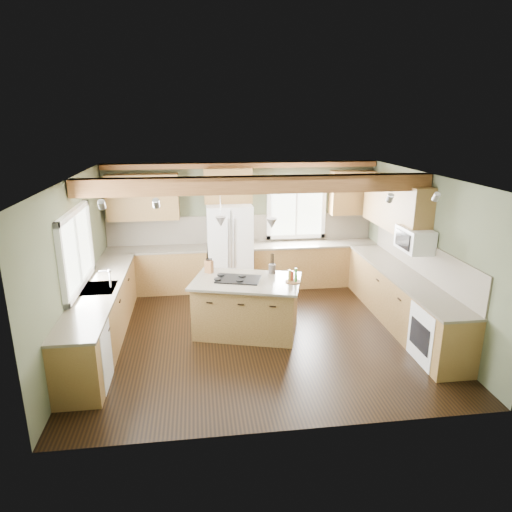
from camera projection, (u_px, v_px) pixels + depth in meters
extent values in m
plane|color=black|center=(258.00, 333.00, 7.63)|extent=(5.60, 5.60, 0.00)
plane|color=silver|center=(258.00, 177.00, 6.87)|extent=(5.60, 5.60, 0.00)
plane|color=#50563D|center=(242.00, 224.00, 9.62)|extent=(5.60, 0.00, 5.60)
plane|color=#50563D|center=(75.00, 266.00, 6.90)|extent=(0.00, 5.00, 5.00)
plane|color=#50563D|center=(424.00, 253.00, 7.60)|extent=(0.00, 5.00, 5.00)
cube|color=#553118|center=(257.00, 185.00, 7.00)|extent=(5.55, 0.26, 0.26)
cube|color=#553118|center=(242.00, 165.00, 9.17)|extent=(5.55, 0.20, 0.10)
cube|color=brown|center=(242.00, 229.00, 9.63)|extent=(5.58, 0.03, 0.58)
cube|color=brown|center=(422.00, 257.00, 7.67)|extent=(0.03, 3.70, 0.58)
cube|color=brown|center=(157.00, 271.00, 9.36)|extent=(2.02, 0.60, 0.88)
cube|color=brown|center=(156.00, 249.00, 9.23)|extent=(2.06, 0.64, 0.04)
cube|color=brown|center=(313.00, 264.00, 9.77)|extent=(2.62, 0.60, 0.88)
cube|color=brown|center=(314.00, 244.00, 9.64)|extent=(2.66, 0.64, 0.04)
cube|color=brown|center=(102.00, 316.00, 7.23)|extent=(0.60, 3.70, 0.88)
cube|color=brown|center=(99.00, 289.00, 7.10)|extent=(0.64, 3.74, 0.04)
cube|color=brown|center=(401.00, 300.00, 7.86)|extent=(0.60, 3.70, 0.88)
cube|color=brown|center=(404.00, 275.00, 7.73)|extent=(0.64, 3.74, 0.04)
cube|color=brown|center=(143.00, 197.00, 9.02)|extent=(1.40, 0.35, 0.90)
cube|color=brown|center=(228.00, 185.00, 9.17)|extent=(0.96, 0.35, 0.70)
cube|color=brown|center=(395.00, 205.00, 8.24)|extent=(0.35, 2.20, 0.90)
cube|color=brown|center=(352.00, 193.00, 9.55)|extent=(0.90, 0.35, 0.90)
cube|color=white|center=(76.00, 250.00, 6.88)|extent=(0.04, 1.60, 1.05)
cube|color=white|center=(296.00, 211.00, 9.67)|extent=(1.10, 0.04, 1.00)
cube|color=#262628|center=(99.00, 289.00, 7.10)|extent=(0.50, 0.65, 0.03)
cylinder|color=#B2B2B7|center=(110.00, 279.00, 7.08)|extent=(0.02, 0.02, 0.28)
cube|color=white|center=(84.00, 357.00, 6.01)|extent=(0.60, 0.60, 0.84)
cube|color=white|center=(439.00, 335.00, 6.63)|extent=(0.60, 0.72, 0.84)
cube|color=white|center=(415.00, 239.00, 7.45)|extent=(0.40, 0.70, 0.38)
cone|color=#B2B2B7|center=(221.00, 222.00, 7.21)|extent=(0.18, 0.18, 0.16)
cone|color=#B2B2B7|center=(272.00, 223.00, 7.09)|extent=(0.18, 0.18, 0.16)
cube|color=white|center=(230.00, 248.00, 9.34)|extent=(0.90, 0.74, 1.80)
cube|color=olive|center=(247.00, 307.00, 7.57)|extent=(1.84, 1.41, 0.88)
cube|color=brown|center=(246.00, 281.00, 7.44)|extent=(1.97, 1.54, 0.04)
cube|color=black|center=(238.00, 279.00, 7.45)|extent=(0.81, 0.65, 0.02)
cube|color=brown|center=(209.00, 267.00, 7.76)|extent=(0.16, 0.15, 0.21)
cylinder|color=#37322C|center=(272.00, 269.00, 7.74)|extent=(0.15, 0.15, 0.16)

